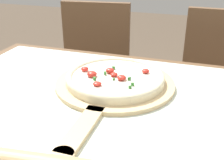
{
  "coord_description": "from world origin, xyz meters",
  "views": [
    {
      "loc": [
        0.2,
        -0.6,
        1.16
      ],
      "look_at": [
        -0.03,
        0.11,
        0.81
      ],
      "focal_mm": 45.0,
      "sensor_mm": 36.0,
      "label": 1
    }
  ],
  "objects_px": {
    "pizza": "(115,78)",
    "chair_left": "(93,73)",
    "chair_right": "(217,89)",
    "pizza_peel": "(113,86)"
  },
  "relations": [
    {
      "from": "pizza_peel",
      "to": "chair_right",
      "type": "distance_m",
      "value": 0.77
    },
    {
      "from": "pizza",
      "to": "chair_right",
      "type": "relative_size",
      "value": 0.33
    },
    {
      "from": "chair_left",
      "to": "pizza",
      "type": "bearing_deg",
      "value": -69.05
    },
    {
      "from": "pizza_peel",
      "to": "chair_left",
      "type": "bearing_deg",
      "value": 116.94
    },
    {
      "from": "pizza_peel",
      "to": "chair_right",
      "type": "xyz_separation_m",
      "value": [
        0.34,
        0.63,
        -0.26
      ]
    },
    {
      "from": "chair_left",
      "to": "chair_right",
      "type": "height_order",
      "value": "same"
    },
    {
      "from": "chair_left",
      "to": "chair_right",
      "type": "bearing_deg",
      "value": -6.71
    },
    {
      "from": "pizza",
      "to": "chair_left",
      "type": "relative_size",
      "value": 0.33
    },
    {
      "from": "pizza",
      "to": "chair_left",
      "type": "height_order",
      "value": "chair_left"
    },
    {
      "from": "pizza_peel",
      "to": "chair_right",
      "type": "bearing_deg",
      "value": 61.39
    }
  ]
}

